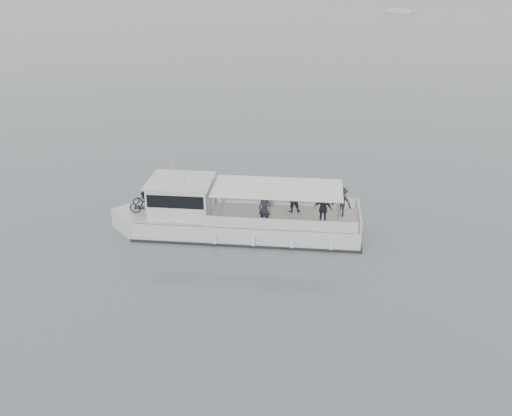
% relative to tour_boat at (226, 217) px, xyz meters
% --- Properties ---
extents(ground, '(1400.00, 1400.00, 0.00)m').
position_rel_tour_boat_xyz_m(ground, '(-3.42, -2.70, -0.93)').
color(ground, slate).
rests_on(ground, ground).
extents(tour_boat, '(13.26, 7.10, 5.65)m').
position_rel_tour_boat_xyz_m(tour_boat, '(0.00, 0.00, 0.00)').
color(tour_boat, silver).
rests_on(tour_boat, ground).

